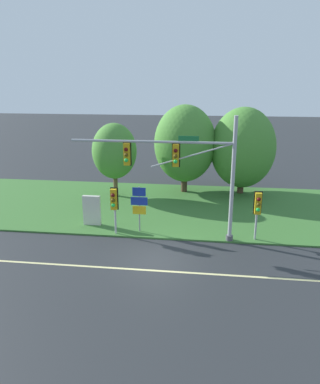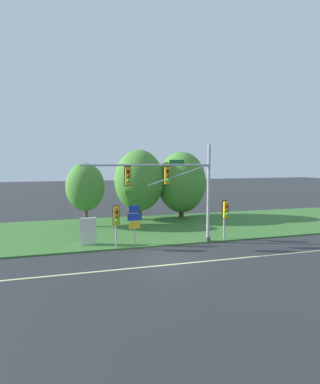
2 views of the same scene
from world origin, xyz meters
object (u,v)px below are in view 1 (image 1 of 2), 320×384
(pedestrian_signal_near_kerb, at_px, (114,202))
(traffic_signal_mast, at_px, (186,166))
(info_kiosk, at_px, (92,210))
(tree_behind_signpost, at_px, (243,148))
(pedestrian_signal_further_along, at_px, (258,206))
(route_sign_post, at_px, (139,204))
(tree_nearest_road, at_px, (114,151))
(tree_left_of_mast, at_px, (185,144))

(pedestrian_signal_near_kerb, bearing_deg, traffic_signal_mast, 0.23)
(traffic_signal_mast, distance_m, info_kiosk, 6.93)
(tree_behind_signpost, relative_size, info_kiosk, 3.60)
(traffic_signal_mast, distance_m, pedestrian_signal_further_along, 4.60)
(route_sign_post, relative_size, tree_nearest_road, 0.49)
(pedestrian_signal_near_kerb, bearing_deg, route_sign_post, 26.09)
(pedestrian_signal_near_kerb, height_order, pedestrian_signal_further_along, pedestrian_signal_further_along)
(tree_nearest_road, xyz_separation_m, tree_behind_signpost, (9.81, 2.10, 0.11))
(pedestrian_signal_further_along, distance_m, route_sign_post, 6.83)
(tree_behind_signpost, bearing_deg, info_kiosk, -139.91)
(traffic_signal_mast, bearing_deg, tree_left_of_mast, 93.94)
(tree_behind_signpost, bearing_deg, pedestrian_signal_further_along, -89.17)
(pedestrian_signal_further_along, xyz_separation_m, info_kiosk, (-9.96, 1.20, -1.13))
(route_sign_post, distance_m, info_kiosk, 3.34)
(tree_left_of_mast, bearing_deg, tree_behind_signpost, 2.40)
(pedestrian_signal_near_kerb, distance_m, route_sign_post, 1.54)
(pedestrian_signal_near_kerb, distance_m, tree_nearest_road, 7.88)
(route_sign_post, distance_m, tree_nearest_road, 7.76)
(tree_behind_signpost, bearing_deg, tree_nearest_road, -167.90)
(traffic_signal_mast, bearing_deg, pedestrian_signal_further_along, 2.05)
(tree_nearest_road, xyz_separation_m, info_kiosk, (-0.01, -6.17, -2.62))
(tree_behind_signpost, bearing_deg, route_sign_post, -126.63)
(tree_nearest_road, height_order, tree_left_of_mast, tree_left_of_mast)
(traffic_signal_mast, relative_size, route_sign_post, 3.28)
(info_kiosk, bearing_deg, tree_left_of_mast, 56.85)
(traffic_signal_mast, height_order, pedestrian_signal_near_kerb, traffic_signal_mast)
(traffic_signal_mast, xyz_separation_m, route_sign_post, (-2.77, 0.65, -2.52))
(pedestrian_signal_further_along, distance_m, tree_left_of_mast, 10.55)
(pedestrian_signal_near_kerb, distance_m, info_kiosk, 2.51)
(tree_behind_signpost, bearing_deg, traffic_signal_mast, -112.08)
(route_sign_post, height_order, tree_nearest_road, tree_nearest_road)
(pedestrian_signal_near_kerb, relative_size, tree_nearest_road, 0.50)
(route_sign_post, xyz_separation_m, tree_nearest_road, (-3.15, 6.86, 1.80))
(pedestrian_signal_further_along, xyz_separation_m, tree_left_of_mast, (-4.69, 9.27, 1.85))
(route_sign_post, xyz_separation_m, tree_left_of_mast, (2.12, 8.77, 2.16))
(tree_behind_signpost, bearing_deg, pedestrian_signal_near_kerb, -129.80)
(tree_nearest_road, distance_m, tree_behind_signpost, 10.04)
(tree_behind_signpost, xyz_separation_m, info_kiosk, (-9.83, -8.27, -2.72))
(pedestrian_signal_near_kerb, relative_size, pedestrian_signal_further_along, 0.99)
(pedestrian_signal_further_along, relative_size, tree_left_of_mast, 0.42)
(route_sign_post, bearing_deg, info_kiosk, 167.65)
(pedestrian_signal_further_along, bearing_deg, tree_left_of_mast, 116.81)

